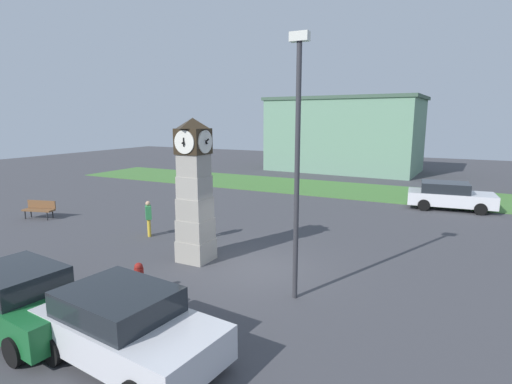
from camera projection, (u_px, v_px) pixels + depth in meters
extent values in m
plane|color=#424247|center=(254.00, 269.00, 13.58)|extent=(89.68, 89.68, 0.00)
cube|color=#A09B91|center=(196.00, 250.00, 14.35)|extent=(1.09, 1.09, 0.77)
cube|color=#9D988E|center=(196.00, 229.00, 14.21)|extent=(1.03, 1.03, 0.77)
cube|color=#9C978D|center=(195.00, 208.00, 14.07)|extent=(0.98, 0.98, 0.77)
cube|color=#A19C92|center=(194.00, 187.00, 13.93)|extent=(0.93, 0.93, 0.77)
cube|color=#9E998E|center=(194.00, 165.00, 13.79)|extent=(0.87, 0.87, 0.77)
cube|color=#2D2316|center=(193.00, 141.00, 13.64)|extent=(0.96, 0.96, 0.87)
cylinder|color=white|center=(201.00, 141.00, 14.08)|extent=(0.79, 0.04, 0.79)
cube|color=black|center=(202.00, 141.00, 14.10)|extent=(0.06, 0.09, 0.18)
cube|color=black|center=(202.00, 141.00, 14.10)|extent=(0.04, 0.27, 0.19)
cylinder|color=white|center=(184.00, 142.00, 13.21)|extent=(0.79, 0.04, 0.79)
cube|color=black|center=(184.00, 142.00, 13.19)|extent=(0.06, 0.18, 0.11)
cube|color=black|center=(184.00, 142.00, 13.19)|extent=(0.04, 0.04, 0.29)
cylinder|color=white|center=(205.00, 142.00, 13.42)|extent=(0.04, 0.79, 0.79)
cube|color=black|center=(206.00, 142.00, 13.41)|extent=(0.13, 0.06, 0.17)
cube|color=black|center=(206.00, 142.00, 13.41)|extent=(0.25, 0.04, 0.22)
cylinder|color=white|center=(181.00, 141.00, 13.87)|extent=(0.04, 0.79, 0.79)
cube|color=black|center=(181.00, 141.00, 13.88)|extent=(0.18, 0.06, 0.07)
cube|color=black|center=(181.00, 141.00, 13.88)|extent=(0.17, 0.04, 0.28)
pyramid|color=#2D2316|center=(193.00, 123.00, 13.53)|extent=(1.01, 1.01, 0.36)
cylinder|color=brown|center=(148.00, 299.00, 10.47)|extent=(0.23, 0.23, 0.75)
sphere|color=brown|center=(147.00, 284.00, 10.39)|extent=(0.21, 0.21, 0.21)
cylinder|color=maroon|center=(139.00, 281.00, 11.60)|extent=(0.27, 0.27, 0.78)
sphere|color=maroon|center=(139.00, 267.00, 11.52)|extent=(0.24, 0.24, 0.24)
cylinder|color=black|center=(6.00, 300.00, 10.55)|extent=(0.67, 0.34, 0.64)
cube|color=#19602D|center=(25.00, 306.00, 9.53)|extent=(4.04, 2.21, 0.72)
cube|color=#1E2328|center=(16.00, 278.00, 9.57)|extent=(2.29, 1.88, 0.54)
cylinder|color=black|center=(89.00, 317.00, 9.65)|extent=(0.66, 0.29, 0.64)
cylinder|color=black|center=(15.00, 351.00, 8.23)|extent=(0.66, 0.29, 0.64)
cylinder|color=black|center=(35.00, 293.00, 10.94)|extent=(0.66, 0.29, 0.64)
cube|color=silver|center=(130.00, 334.00, 8.30)|extent=(4.32, 2.39, 0.74)
cube|color=#1E2328|center=(118.00, 301.00, 8.35)|extent=(2.45, 2.03, 0.53)
cylinder|color=black|center=(206.00, 345.00, 8.43)|extent=(0.66, 0.29, 0.64)
cylinder|color=black|center=(126.00, 314.00, 9.81)|extent=(0.66, 0.29, 0.64)
cylinder|color=black|center=(53.00, 350.00, 8.28)|extent=(0.66, 0.29, 0.64)
cube|color=silver|center=(451.00, 198.00, 22.37)|extent=(4.65, 2.40, 0.70)
cube|color=#1E2328|center=(445.00, 187.00, 22.38)|extent=(2.63, 2.05, 0.55)
cylinder|color=black|center=(476.00, 202.00, 22.79)|extent=(0.66, 0.28, 0.64)
cylinder|color=black|center=(481.00, 209.00, 21.06)|extent=(0.66, 0.28, 0.64)
cylinder|color=black|center=(423.00, 199.00, 23.79)|extent=(0.66, 0.28, 0.64)
cylinder|color=black|center=(424.00, 205.00, 22.07)|extent=(0.66, 0.28, 0.64)
cube|color=brown|center=(39.00, 210.00, 20.27)|extent=(1.68, 0.91, 0.08)
cube|color=brown|center=(42.00, 204.00, 20.47)|extent=(1.56, 0.48, 0.40)
cylinder|color=#262628|center=(25.00, 215.00, 20.25)|extent=(0.06, 0.06, 0.45)
cylinder|color=#262628|center=(47.00, 216.00, 19.99)|extent=(0.06, 0.06, 0.45)
cylinder|color=#262628|center=(31.00, 213.00, 20.63)|extent=(0.06, 0.06, 0.45)
cylinder|color=#262628|center=(53.00, 214.00, 20.38)|extent=(0.06, 0.06, 0.45)
cylinder|color=gold|center=(149.00, 228.00, 17.21)|extent=(0.14, 0.14, 0.77)
cylinder|color=gold|center=(149.00, 227.00, 17.40)|extent=(0.14, 0.14, 0.77)
cube|color=#338C4C|center=(148.00, 212.00, 17.18)|extent=(0.45, 0.45, 0.58)
sphere|color=tan|center=(148.00, 203.00, 17.11)|extent=(0.21, 0.21, 0.21)
cylinder|color=#338C4C|center=(201.00, 229.00, 17.01)|extent=(0.14, 0.14, 0.77)
cylinder|color=#338C4C|center=(204.00, 230.00, 16.89)|extent=(0.14, 0.14, 0.77)
cube|color=#3F3F47|center=(202.00, 214.00, 16.83)|extent=(0.44, 0.31, 0.58)
sphere|color=#8C664C|center=(202.00, 205.00, 16.76)|extent=(0.21, 0.21, 0.21)
cylinder|color=#333338|center=(297.00, 177.00, 10.78)|extent=(0.14, 0.14, 6.97)
cube|color=silver|center=(300.00, 36.00, 10.13)|extent=(0.50, 0.24, 0.24)
cube|color=gray|center=(344.00, 136.00, 38.60)|extent=(14.06, 8.27, 6.71)
cube|color=#405849|center=(346.00, 99.00, 37.97)|extent=(14.49, 8.52, 0.30)
cube|color=#477A38|center=(407.00, 195.00, 26.62)|extent=(53.81, 6.55, 0.04)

